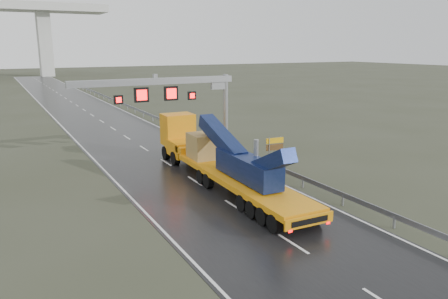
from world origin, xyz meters
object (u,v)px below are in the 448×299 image
exit_sign_pair (275,147)px  striped_barrier (219,146)px  heavy_haul_truck (212,154)px  sign_gantry (178,94)px

exit_sign_pair → striped_barrier: (-1.10, 7.67, -1.33)m
exit_sign_pair → striped_barrier: bearing=103.7°
heavy_haul_truck → sign_gantry: bearing=87.3°
striped_barrier → heavy_haul_truck: bearing=-129.7°
exit_sign_pair → heavy_haul_truck: bearing=-175.8°
exit_sign_pair → striped_barrier: size_ratio=2.52×
exit_sign_pair → striped_barrier: exit_sign_pair is taller
sign_gantry → heavy_haul_truck: (-0.57, -7.86, -3.77)m
heavy_haul_truck → exit_sign_pair: (5.56, -0.13, 0.01)m
sign_gantry → striped_barrier: 6.42m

